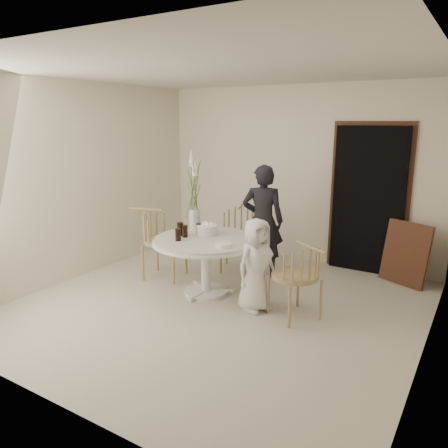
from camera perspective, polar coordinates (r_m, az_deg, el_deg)
The scene contains 18 objects.
ground at distance 5.34m, azimuth -0.71°, elevation -10.59°, with size 4.50×4.50×0.00m, color beige.
room_shell at distance 4.91m, azimuth -0.76°, elevation 6.94°, with size 4.50×4.50×4.50m.
doorway at distance 6.57m, azimuth 18.31°, elevation 2.90°, with size 1.00×0.10×2.10m, color black.
door_trim at distance 6.60m, azimuth 18.43°, elevation 3.47°, with size 1.12×0.03×2.22m, color brown.
table at distance 5.51m, azimuth -2.42°, elevation -3.03°, with size 1.33×1.33×0.73m.
picture_frame at distance 6.38m, azimuth 22.63°, elevation -3.57°, with size 0.64×0.04×0.85m, color brown.
chair_far at distance 6.51m, azimuth 2.08°, elevation -0.50°, with size 0.64×0.67×0.94m.
chair_right at distance 4.82m, azimuth 10.18°, elevation -6.04°, with size 0.68×0.67×0.91m.
chair_left at distance 6.17m, azimuth -9.01°, elevation -1.13°, with size 0.67×0.64×0.99m.
girl at distance 6.13m, azimuth 5.08°, elevation 0.37°, with size 0.58×0.38×1.59m, color black.
boy at distance 5.05m, azimuth 4.25°, elevation -5.36°, with size 0.54×0.35×1.10m, color white.
birthday_cake at distance 5.63m, azimuth -2.25°, elevation -0.78°, with size 0.27×0.27×0.18m.
cola_tumbler_a at distance 5.53m, azimuth -5.13°, elevation -0.95°, with size 0.07×0.07×0.15m, color black.
cola_tumbler_b at distance 5.37m, azimuth -6.03°, elevation -1.40°, with size 0.07×0.07×0.15m, color black.
cola_tumbler_c at distance 5.61m, azimuth -5.73°, elevation -0.66°, with size 0.08×0.08×0.17m, color black.
cola_tumbler_d at distance 5.67m, azimuth -3.33°, elevation -0.61°, with size 0.07×0.07×0.14m, color black.
plate_stack at distance 5.10m, azimuth -0.08°, elevation -2.77°, with size 0.19×0.19×0.05m, color white.
flower_vase at distance 5.87m, azimuth -3.92°, elevation 3.62°, with size 0.15×0.15×1.07m.
Camera 1 is at (2.61, -4.12, 2.18)m, focal length 35.00 mm.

